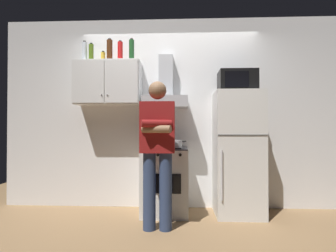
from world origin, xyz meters
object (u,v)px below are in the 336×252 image
upper_cabinet (108,83)px  stove_oven (165,181)px  bottle_spice_jar (103,57)px  bottle_soda_red (120,52)px  bottle_wine_green (132,50)px  bottle_rum_dark (110,50)px  microwave (237,82)px  bottle_vodka_clear (84,52)px  refrigerator (238,153)px  person_standing (157,148)px  bottle_olive_oil (91,53)px  cooking_pot (175,144)px  range_hood (166,94)px

upper_cabinet → stove_oven: (0.80, -0.13, -1.32)m
upper_cabinet → bottle_spice_jar: (-0.08, 0.02, 0.37)m
upper_cabinet → bottle_soda_red: size_ratio=3.11×
upper_cabinet → bottle_soda_red: bearing=-0.9°
bottle_wine_green → bottle_rum_dark: size_ratio=1.02×
microwave → bottle_soda_red: bearing=176.3°
bottle_vodka_clear → refrigerator: bearing=-3.2°
stove_oven → microwave: (0.95, 0.02, 1.31)m
microwave → person_standing: bearing=-148.0°
bottle_wine_green → bottle_rum_dark: bottle_wine_green is taller
person_standing → bottle_wine_green: (-0.42, 0.73, 1.30)m
bottle_rum_dark → bottle_soda_red: (0.14, 0.02, -0.01)m
bottle_olive_oil → person_standing: bearing=-36.0°
refrigerator → bottle_spice_jar: (-1.83, 0.14, 1.32)m
stove_oven → cooking_pot: cooking_pot is taller
range_hood → bottle_vodka_clear: (-1.13, -0.01, 0.59)m
range_hood → cooking_pot: bearing=-62.1°
microwave → bottle_vodka_clear: bottle_vodka_clear is taller
bottle_olive_oil → bottle_soda_red: bottle_soda_red is taller
microwave → bottle_soda_red: bottle_soda_red is taller
bottle_rum_dark → bottle_soda_red: size_ratio=1.07×
refrigerator → person_standing: 1.17m
bottle_spice_jar → cooking_pot: bearing=-14.6°
cooking_pot → bottle_spice_jar: 1.59m
upper_cabinet → refrigerator: bearing=-4.1°
bottle_spice_jar → bottle_wine_green: 0.41m
microwave → bottle_spice_jar: (-1.83, 0.12, 0.38)m
range_hood → cooking_pot: range_hood is taller
range_hood → bottle_rum_dark: bottle_rum_dark is taller
stove_oven → bottle_rum_dark: size_ratio=2.81×
range_hood → bottle_olive_oil: (-1.03, -0.02, 0.58)m
bottle_vodka_clear → stove_oven: bearing=-5.9°
bottle_olive_oil → bottle_wine_green: size_ratio=0.82×
upper_cabinet → stove_oven: 1.55m
bottle_vodka_clear → person_standing: bearing=-33.7°
refrigerator → bottle_wine_green: bottle_wine_green is taller
person_standing → bottle_vodka_clear: bottle_vodka_clear is taller
bottle_wine_green → bottle_olive_oil: bearing=-178.5°
upper_cabinet → microwave: 1.75m
bottle_vodka_clear → bottle_rum_dark: size_ratio=0.94×
upper_cabinet → range_hood: 0.81m
bottle_spice_jar → bottle_olive_oil: (-0.16, -0.03, 0.05)m
refrigerator → bottle_soda_red: bearing=175.6°
bottle_olive_oil → bottle_rum_dark: bottle_rum_dark is taller
refrigerator → range_hood: bearing=172.5°
stove_oven → bottle_wine_green: (-0.47, 0.12, 1.77)m
person_standing → bottle_wine_green: bearing=120.1°
bottle_wine_green → stove_oven: bearing=-14.7°
stove_oven → bottle_spice_jar: (-0.88, 0.14, 1.69)m
bottle_spice_jar → bottle_wine_green: size_ratio=0.48×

